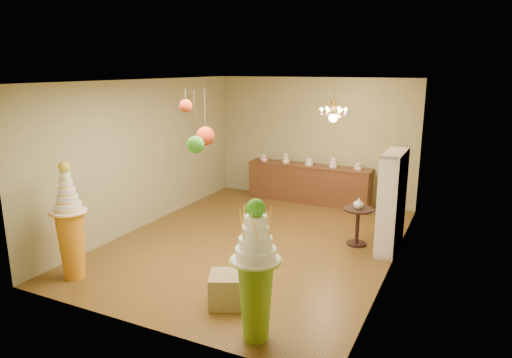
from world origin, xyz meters
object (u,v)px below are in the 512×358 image
at_px(sideboard, 308,183).
at_px(round_table, 358,221).
at_px(pedestal_orange, 71,235).
at_px(pedestal_green, 256,281).

distance_m(sideboard, round_table, 2.87).
bearing_deg(sideboard, pedestal_orange, -109.01).
bearing_deg(pedestal_orange, sideboard, 70.99).
bearing_deg(round_table, pedestal_orange, -138.12).
relative_size(pedestal_green, round_table, 2.52).
xyz_separation_m(pedestal_green, sideboard, (-1.38, 5.82, -0.28)).
bearing_deg(pedestal_green, pedestal_orange, 175.51).
height_order(pedestal_orange, round_table, pedestal_orange).
bearing_deg(pedestal_green, round_table, 83.95).
xyz_separation_m(pedestal_orange, round_table, (3.68, 3.30, -0.26)).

